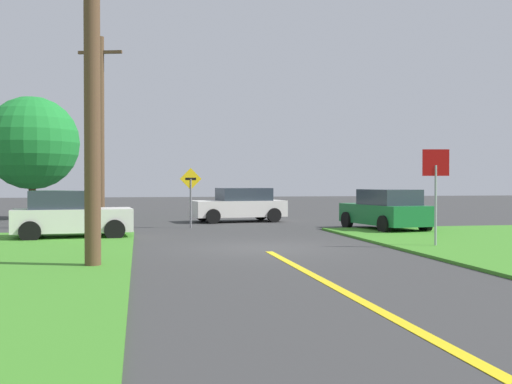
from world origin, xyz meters
The scene contains 10 objects.
ground_plane centered at (0.00, 0.00, 0.00)m, with size 120.00×120.00×0.00m, color #393939.
lane_stripe_center centered at (0.00, -8.00, 0.01)m, with size 0.20×14.00×0.01m, color yellow.
stop_sign centered at (4.93, -0.99, 2.02)m, with size 0.76×0.19×2.85m.
car_on_crossroad centered at (6.05, 5.26, 0.80)m, with size 2.54×4.39×1.62m.
car_approaching_junction centered at (1.25, 11.51, 0.81)m, with size 4.59×2.61×1.62m.
parked_car_near_building centered at (-5.73, 3.85, 0.80)m, with size 3.98×2.21×1.62m.
utility_pole_near centered at (-4.49, -3.42, 3.75)m, with size 1.79×0.46×7.33m.
utility_pole_mid centered at (-5.00, 8.08, 3.98)m, with size 1.76×0.61×7.76m.
direction_sign centered at (-1.38, 7.96, 1.55)m, with size 0.90×0.13×2.49m.
oak_tree_left centered at (-8.84, 15.50, 3.90)m, with size 4.75×4.75×6.28m.
Camera 1 is at (-3.50, -17.23, 1.92)m, focal length 42.71 mm.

